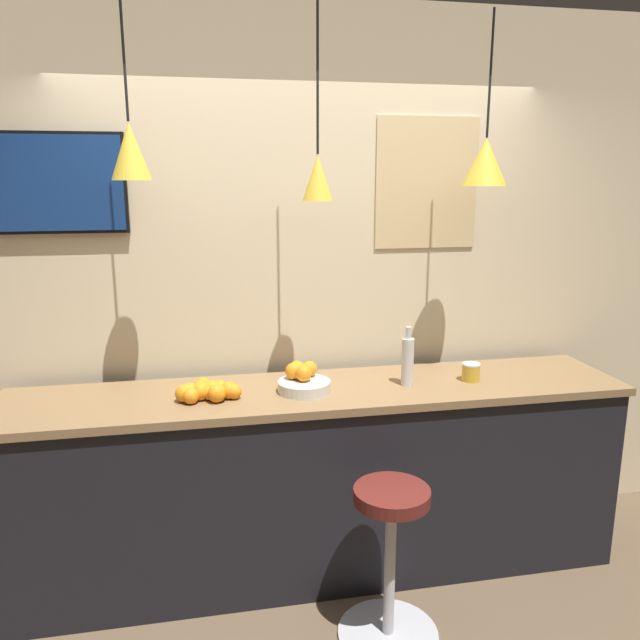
% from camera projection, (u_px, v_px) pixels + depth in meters
% --- Properties ---
extents(back_wall, '(8.00, 0.06, 2.90)m').
position_uv_depth(back_wall, '(305.00, 285.00, 3.40)').
color(back_wall, beige).
rests_on(back_wall, ground_plane).
extents(service_counter, '(3.10, 0.61, 1.00)m').
position_uv_depth(service_counter, '(320.00, 480.00, 3.22)').
color(service_counter, black).
rests_on(service_counter, ground_plane).
extents(bar_stool, '(0.46, 0.46, 0.73)m').
position_uv_depth(bar_stool, '(390.00, 550.00, 2.73)').
color(bar_stool, '#B7B7BC').
rests_on(bar_stool, ground_plane).
extents(fruit_bowl, '(0.26, 0.26, 0.14)m').
position_uv_depth(fruit_bowl, '(303.00, 380.00, 3.06)').
color(fruit_bowl, beige).
rests_on(fruit_bowl, service_counter).
extents(orange_pile, '(0.31, 0.24, 0.09)m').
position_uv_depth(orange_pile, '(207.00, 391.00, 2.95)').
color(orange_pile, orange).
rests_on(orange_pile, service_counter).
extents(juice_bottle, '(0.06, 0.06, 0.30)m').
position_uv_depth(juice_bottle, '(408.00, 361.00, 3.13)').
color(juice_bottle, silver).
rests_on(juice_bottle, service_counter).
extents(spread_jar, '(0.09, 0.09, 0.09)m').
position_uv_depth(spread_jar, '(471.00, 372.00, 3.21)').
color(spread_jar, gold).
rests_on(spread_jar, service_counter).
extents(pendant_lamp_left, '(0.18, 0.18, 0.79)m').
position_uv_depth(pendant_lamp_left, '(130.00, 150.00, 2.74)').
color(pendant_lamp_left, black).
extents(pendant_lamp_middle, '(0.14, 0.14, 0.88)m').
position_uv_depth(pendant_lamp_middle, '(318.00, 176.00, 2.92)').
color(pendant_lamp_middle, black).
extents(pendant_lamp_right, '(0.22, 0.22, 0.82)m').
position_uv_depth(pendant_lamp_right, '(485.00, 161.00, 3.06)').
color(pendant_lamp_right, black).
extents(mounted_tv, '(0.78, 0.04, 0.48)m').
position_uv_depth(mounted_tv, '(42.00, 183.00, 2.98)').
color(mounted_tv, black).
extents(wall_poster, '(0.57, 0.01, 0.70)m').
position_uv_depth(wall_poster, '(427.00, 183.00, 3.36)').
color(wall_poster, '#DBBC84').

